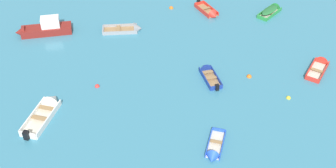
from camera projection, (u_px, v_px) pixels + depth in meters
name	position (u px, v px, depth m)	size (l,w,h in m)	color
rowboat_white_outer_right	(47.00, 108.00, 31.47)	(1.51, 4.60, 1.26)	beige
motor_launch_maroon_distant_center	(43.00, 29.00, 39.43)	(5.17, 3.24, 1.84)	maroon
rowboat_red_near_camera	(210.00, 13.00, 42.37)	(2.93, 3.10, 1.05)	#99754C
rowboat_blue_far_left	(214.00, 152.00, 28.25)	(1.09, 3.05, 0.91)	beige
rowboat_grey_back_row_left	(131.00, 29.00, 40.08)	(3.88, 2.33, 1.23)	#99754C
rowboat_green_outer_left	(272.00, 10.00, 42.68)	(2.50, 3.46, 1.02)	beige
rowboat_deep_blue_back_row_right	(208.00, 73.00, 34.89)	(2.39, 3.19, 0.97)	#99754C
rowboat_red_near_left	(320.00, 64.00, 35.76)	(2.12, 3.61, 1.08)	beige
mooring_buoy_midfield	(97.00, 86.00, 33.77)	(0.39, 0.39, 0.39)	red
mooring_buoy_trailing	(171.00, 8.00, 43.45)	(0.43, 0.43, 0.43)	orange
mooring_buoy_between_boats_right	(249.00, 77.00, 34.73)	(0.42, 0.42, 0.42)	orange
mooring_buoy_central	(288.00, 98.00, 32.69)	(0.36, 0.36, 0.36)	yellow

